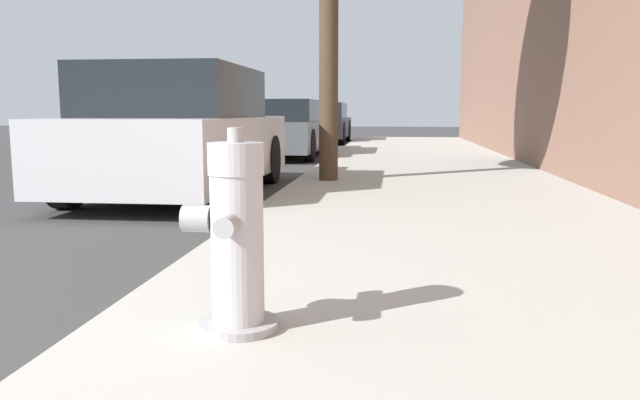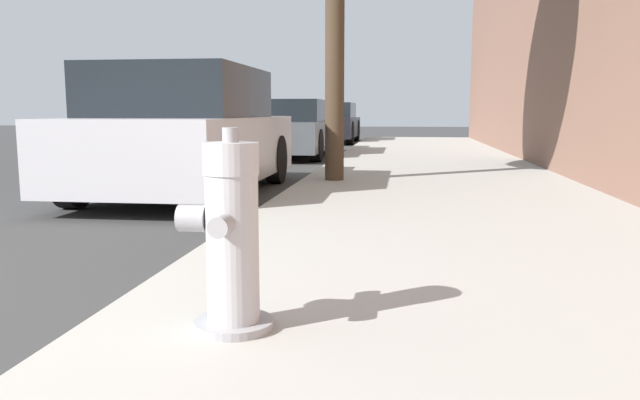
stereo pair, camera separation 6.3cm
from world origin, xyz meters
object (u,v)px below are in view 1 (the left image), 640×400
fire_hydrant (236,239)px  parked_car_mid (280,129)px  parked_car_far (319,123)px  parked_car_near (181,134)px

fire_hydrant → parked_car_mid: parked_car_mid is taller
fire_hydrant → parked_car_mid: (-1.89, 11.26, 0.13)m
parked_car_mid → parked_car_far: parked_car_far is taller
parked_car_near → parked_car_far: size_ratio=1.08×
parked_car_mid → parked_car_far: 6.38m
parked_car_near → parked_car_far: bearing=89.3°
fire_hydrant → parked_car_far: 17.73m
parked_car_mid → fire_hydrant: bearing=-80.5°
parked_car_near → parked_car_far: parked_car_near is taller
parked_car_mid → parked_car_far: (0.12, 6.38, 0.02)m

